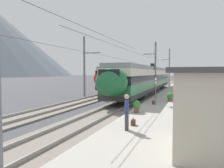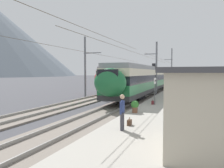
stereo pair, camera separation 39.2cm
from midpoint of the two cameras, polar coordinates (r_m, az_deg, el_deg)
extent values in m
plane|color=#424247|center=(17.24, 5.50, -7.02)|extent=(400.00, 400.00, 0.00)
cube|color=#A39E93|center=(16.54, 22.73, -7.09)|extent=(120.00, 8.89, 0.34)
cube|color=slate|center=(17.60, 1.77, -6.60)|extent=(120.00, 3.00, 0.12)
cube|color=gray|center=(17.34, 4.01, -6.28)|extent=(120.00, 0.07, 0.16)
cube|color=gray|center=(17.83, -0.41, -6.02)|extent=(120.00, 0.07, 0.16)
cube|color=slate|center=(19.64, -11.03, -5.64)|extent=(120.00, 3.00, 0.12)
cube|color=gray|center=(19.24, -9.23, -5.38)|extent=(120.00, 0.07, 0.16)
cube|color=gray|center=(20.01, -12.76, -5.09)|extent=(120.00, 0.07, 0.16)
cube|color=#2D2D30|center=(30.49, 10.54, -0.90)|extent=(28.64, 2.85, 0.45)
cube|color=#1E6638|center=(30.45, 10.55, 0.32)|extent=(28.64, 2.85, 0.85)
cube|color=black|center=(30.42, 10.56, 1.83)|extent=(28.64, 2.89, 0.75)
cube|color=beige|center=(30.41, 10.58, 3.15)|extent=(28.64, 2.85, 0.65)
cube|color=gray|center=(30.42, 10.59, 4.18)|extent=(28.34, 2.65, 0.45)
cube|color=black|center=(21.92, 5.96, -3.56)|extent=(2.80, 2.28, 0.42)
cube|color=black|center=(39.24, 13.07, -0.68)|extent=(2.80, 2.28, 0.42)
ellipsoid|color=#1E6638|center=(16.11, 0.15, 0.43)|extent=(1.80, 2.62, 2.25)
cube|color=black|center=(15.63, -0.53, 1.91)|extent=(0.16, 1.71, 1.19)
cube|color=black|center=(34.66, 11.99, 4.98)|extent=(0.90, 0.70, 0.70)
cube|color=#2D2D30|center=(42.53, 7.44, 0.25)|extent=(32.91, 2.82, 0.45)
cube|color=red|center=(42.50, 7.45, 1.13)|extent=(32.91, 2.82, 0.85)
cube|color=black|center=(42.48, 7.45, 2.20)|extent=(32.91, 2.86, 0.75)
cube|color=white|center=(42.48, 7.46, 3.15)|extent=(32.91, 2.82, 0.65)
cube|color=gray|center=(42.48, 7.46, 3.89)|extent=(32.61, 2.62, 0.45)
cube|color=black|center=(32.79, 2.99, -1.33)|extent=(2.80, 2.26, 0.42)
cube|color=black|center=(52.48, 10.21, 0.29)|extent=(2.80, 2.26, 0.42)
ellipsoid|color=red|center=(26.36, -1.78, 1.47)|extent=(1.80, 2.60, 2.25)
cube|color=black|center=(25.89, -2.23, 2.38)|extent=(0.16, 1.69, 1.19)
cube|color=black|center=(47.29, 8.96, 4.49)|extent=(0.90, 0.70, 0.70)
cylinder|color=slate|center=(27.74, 12.54, 4.08)|extent=(0.24, 0.24, 7.06)
cube|color=slate|center=(27.98, 11.10, 8.13)|extent=(0.10, 1.75, 0.10)
cylinder|color=#473823|center=(28.10, 9.63, 7.61)|extent=(38.33, 0.02, 0.02)
cylinder|color=slate|center=(46.71, 16.35, 4.35)|extent=(0.24, 0.24, 8.29)
cube|color=slate|center=(46.86, 15.50, 6.52)|extent=(0.10, 1.75, 0.10)
cylinder|color=#473823|center=(46.93, 14.61, 6.22)|extent=(38.33, 0.02, 0.02)
cylinder|color=slate|center=(26.14, -7.00, 4.69)|extent=(0.24, 0.24, 7.52)
cube|color=slate|center=(25.77, -5.02, 8.53)|extent=(0.10, 2.34, 0.10)
cylinder|color=#473823|center=(25.31, -2.93, 8.07)|extent=(38.33, 0.02, 0.02)
cylinder|color=#59595B|center=(17.83, 12.36, -1.98)|extent=(0.08, 0.08, 2.27)
cube|color=silver|center=(17.77, 12.39, 0.85)|extent=(0.70, 0.06, 0.50)
cube|color=black|center=(17.77, 12.50, 0.85)|extent=(0.52, 0.01, 0.10)
cylinder|color=#383842|center=(9.78, 3.84, -10.39)|extent=(0.14, 0.14, 0.82)
cylinder|color=#383842|center=(9.93, 4.13, -10.19)|extent=(0.14, 0.14, 0.82)
ellipsoid|color=navy|center=(9.72, 4.00, -6.15)|extent=(0.36, 0.22, 0.62)
sphere|color=tan|center=(9.65, 4.01, -3.52)|extent=(0.22, 0.22, 0.22)
cylinder|color=navy|center=(9.52, 3.59, -6.65)|extent=(0.09, 0.09, 0.58)
cylinder|color=navy|center=(9.93, 4.39, -6.25)|extent=(0.09, 0.09, 0.58)
cube|color=#472D1E|center=(10.85, 5.88, -10.52)|extent=(0.32, 0.18, 0.28)
torus|color=#472D1E|center=(10.80, 5.89, -9.53)|extent=(0.16, 0.02, 0.16)
cube|color=maroon|center=(18.07, 11.78, -5.06)|extent=(0.32, 0.18, 0.29)
torus|color=maroon|center=(18.05, 11.79, -4.44)|extent=(0.16, 0.02, 0.16)
cylinder|color=brown|center=(20.22, 16.30, -4.24)|extent=(0.50, 0.50, 0.30)
sphere|color=#33752D|center=(20.18, 16.31, -3.26)|extent=(0.67, 0.67, 0.67)
sphere|color=#DB5193|center=(20.16, 16.32, -2.83)|extent=(0.37, 0.37, 0.37)
cylinder|color=brown|center=(14.17, 7.10, -7.05)|extent=(0.37, 0.37, 0.40)
sphere|color=#33752D|center=(14.11, 7.11, -5.63)|extent=(0.53, 0.53, 0.53)
sphere|color=purple|center=(14.09, 7.11, -5.15)|extent=(0.29, 0.29, 0.29)
cube|color=#B7AD99|center=(7.95, 24.89, -6.94)|extent=(3.63, 2.14, 2.69)
cube|color=#3D3D42|center=(7.84, 25.12, 3.38)|extent=(4.03, 2.54, 0.16)
camera|label=1|loc=(0.20, -89.47, 0.03)|focal=33.16mm
camera|label=2|loc=(0.20, 90.53, -0.03)|focal=33.16mm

